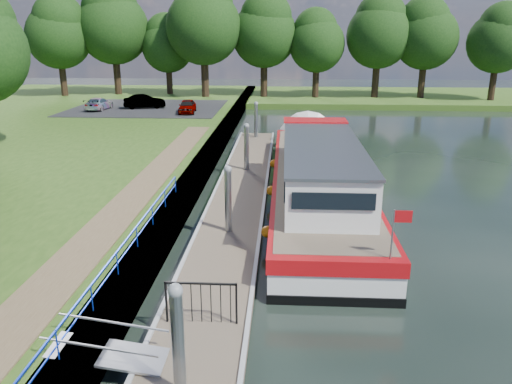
# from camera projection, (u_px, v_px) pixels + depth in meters

# --- Properties ---
(bank_edge) EXTENTS (1.10, 90.00, 0.78)m
(bank_edge) POSITION_uv_depth(u_px,v_px,m) (193.00, 182.00, 25.18)
(bank_edge) COLOR #473D2D
(bank_edge) RESTS_ON ground
(far_bank) EXTENTS (60.00, 18.00, 0.60)m
(far_bank) POSITION_uv_depth(u_px,v_px,m) (368.00, 97.00, 59.62)
(far_bank) COLOR #2C4C15
(far_bank) RESTS_ON ground
(footpath) EXTENTS (1.60, 40.00, 0.05)m
(footpath) POSITION_uv_depth(u_px,v_px,m) (109.00, 223.00, 18.49)
(footpath) COLOR brown
(footpath) RESTS_ON riverbank
(carpark) EXTENTS (14.00, 12.00, 0.06)m
(carpark) POSITION_uv_depth(u_px,v_px,m) (148.00, 108.00, 47.40)
(carpark) COLOR black
(carpark) RESTS_ON riverbank
(blue_fence) EXTENTS (0.04, 18.04, 0.72)m
(blue_fence) POSITION_uv_depth(u_px,v_px,m) (105.00, 274.00, 13.49)
(blue_fence) COLOR #0C2DBF
(blue_fence) RESTS_ON riverbank
(pontoon) EXTENTS (2.50, 30.00, 0.56)m
(pontoon) POSITION_uv_depth(u_px,v_px,m) (239.00, 199.00, 23.20)
(pontoon) COLOR brown
(pontoon) RESTS_ON ground
(mooring_piles) EXTENTS (0.30, 27.30, 3.55)m
(mooring_piles) POSITION_uv_depth(u_px,v_px,m) (239.00, 176.00, 22.87)
(mooring_piles) COLOR gray
(mooring_piles) RESTS_ON ground
(gangway) EXTENTS (2.58, 1.00, 0.92)m
(gangway) POSITION_uv_depth(u_px,v_px,m) (109.00, 353.00, 11.27)
(gangway) COLOR #A5A8AD
(gangway) RESTS_ON ground
(gate_panel) EXTENTS (1.85, 0.05, 1.15)m
(gate_panel) POSITION_uv_depth(u_px,v_px,m) (201.00, 297.00, 12.63)
(gate_panel) COLOR black
(gate_panel) RESTS_ON ground
(barge) EXTENTS (4.36, 21.15, 4.78)m
(barge) POSITION_uv_depth(u_px,v_px,m) (316.00, 174.00, 23.94)
(barge) COLOR black
(barge) RESTS_ON ground
(horizon_trees) EXTENTS (54.38, 10.03, 12.87)m
(horizon_trees) POSITION_uv_depth(u_px,v_px,m) (253.00, 30.00, 54.89)
(horizon_trees) COLOR #332316
(horizon_trees) RESTS_ON ground
(car_a) EXTENTS (1.68, 3.55, 1.17)m
(car_a) POSITION_uv_depth(u_px,v_px,m) (187.00, 106.00, 43.97)
(car_a) COLOR #999999
(car_a) RESTS_ON carpark
(car_b) EXTENTS (4.06, 2.31, 1.27)m
(car_b) POSITION_uv_depth(u_px,v_px,m) (145.00, 101.00, 46.74)
(car_b) COLOR #999999
(car_b) RESTS_ON carpark
(car_c) EXTENTS (1.68, 3.85, 1.10)m
(car_c) POSITION_uv_depth(u_px,v_px,m) (99.00, 104.00, 45.87)
(car_c) COLOR #999999
(car_c) RESTS_ON carpark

